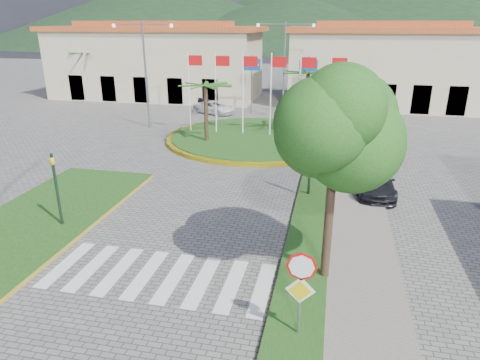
% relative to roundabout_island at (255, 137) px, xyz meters
% --- Properties ---
extents(sidewalk_right, '(4.00, 28.00, 0.15)m').
position_rel_roundabout_island_xyz_m(sidewalk_right, '(6.00, -20.00, -0.10)').
color(sidewalk_right, gray).
rests_on(sidewalk_right, ground).
extents(verge_right, '(1.60, 28.00, 0.18)m').
position_rel_roundabout_island_xyz_m(verge_right, '(4.80, -20.00, -0.08)').
color(verge_right, '#1A4012').
rests_on(verge_right, ground).
extents(median_left, '(5.00, 14.00, 0.18)m').
position_rel_roundabout_island_xyz_m(median_left, '(-6.50, -16.00, -0.08)').
color(median_left, '#1A4012').
rests_on(median_left, ground).
extents(crosswalk, '(8.00, 3.00, 0.01)m').
position_rel_roundabout_island_xyz_m(crosswalk, '(-0.00, -18.00, -0.17)').
color(crosswalk, silver).
rests_on(crosswalk, ground).
extents(roundabout_island, '(12.70, 12.70, 6.00)m').
position_rel_roundabout_island_xyz_m(roundabout_island, '(0.00, 0.00, 0.00)').
color(roundabout_island, yellow).
rests_on(roundabout_island, ground).
extents(stop_sign, '(0.80, 0.11, 2.65)m').
position_rel_roundabout_island_xyz_m(stop_sign, '(4.90, -20.04, 1.62)').
color(stop_sign, slate).
rests_on(stop_sign, ground).
extents(deciduous_tree, '(3.60, 3.60, 6.80)m').
position_rel_roundabout_island_xyz_m(deciduous_tree, '(5.50, -17.00, 5.00)').
color(deciduous_tree, black).
rests_on(deciduous_tree, ground).
extents(traffic_light_left, '(0.15, 0.18, 3.20)m').
position_rel_roundabout_island_xyz_m(traffic_light_left, '(-5.20, -15.50, 1.77)').
color(traffic_light_left, black).
rests_on(traffic_light_left, ground).
extents(traffic_light_right, '(0.15, 0.18, 3.20)m').
position_rel_roundabout_island_xyz_m(traffic_light_right, '(4.50, -10.00, 1.77)').
color(traffic_light_right, black).
rests_on(traffic_light_right, ground).
extents(traffic_light_far, '(0.18, 0.15, 3.20)m').
position_rel_roundabout_island_xyz_m(traffic_light_far, '(8.00, 4.00, 1.77)').
color(traffic_light_far, black).
rests_on(traffic_light_far, ground).
extents(direction_sign_west, '(1.60, 0.14, 5.20)m').
position_rel_roundabout_island_xyz_m(direction_sign_west, '(-2.00, 8.97, 3.36)').
color(direction_sign_west, slate).
rests_on(direction_sign_west, ground).
extents(direction_sign_east, '(1.60, 0.14, 5.20)m').
position_rel_roundabout_island_xyz_m(direction_sign_east, '(3.00, 8.97, 3.36)').
color(direction_sign_east, slate).
rests_on(direction_sign_east, ground).
extents(street_lamp_centre, '(4.80, 0.16, 8.00)m').
position_rel_roundabout_island_xyz_m(street_lamp_centre, '(1.00, 8.00, 4.32)').
color(street_lamp_centre, slate).
rests_on(street_lamp_centre, ground).
extents(street_lamp_west, '(4.80, 0.16, 8.00)m').
position_rel_roundabout_island_xyz_m(street_lamp_west, '(-9.00, 2.00, 4.32)').
color(street_lamp_west, slate).
rests_on(street_lamp_west, ground).
extents(building_left, '(23.32, 9.54, 8.05)m').
position_rel_roundabout_island_xyz_m(building_left, '(-14.00, 16.00, 3.73)').
color(building_left, '#BDB48F').
rests_on(building_left, ground).
extents(building_right, '(19.08, 9.54, 8.05)m').
position_rel_roundabout_island_xyz_m(building_right, '(10.00, 16.00, 3.73)').
color(building_right, '#BDB48F').
rests_on(building_right, ground).
extents(hill_far_west, '(140.00, 140.00, 22.00)m').
position_rel_roundabout_island_xyz_m(hill_far_west, '(-55.00, 118.00, 10.83)').
color(hill_far_west, black).
rests_on(hill_far_west, ground).
extents(hill_far_mid, '(180.00, 180.00, 30.00)m').
position_rel_roundabout_island_xyz_m(hill_far_mid, '(15.00, 138.00, 14.83)').
color(hill_far_mid, black).
rests_on(hill_far_mid, ground).
extents(hill_near_back, '(110.00, 110.00, 16.00)m').
position_rel_roundabout_island_xyz_m(hill_near_back, '(-10.00, 108.00, 7.83)').
color(hill_near_back, black).
rests_on(hill_near_back, ground).
extents(white_van, '(4.44, 3.28, 1.12)m').
position_rel_roundabout_island_xyz_m(white_van, '(-5.34, 8.25, 0.39)').
color(white_van, silver).
rests_on(white_van, ground).
extents(car_dark_a, '(4.04, 2.86, 1.28)m').
position_rel_roundabout_island_xyz_m(car_dark_a, '(-8.00, 12.25, 0.47)').
color(car_dark_a, black).
rests_on(car_dark_a, ground).
extents(car_dark_b, '(3.77, 1.60, 1.21)m').
position_rel_roundabout_island_xyz_m(car_dark_b, '(3.18, 13.12, 0.43)').
color(car_dark_b, black).
rests_on(car_dark_b, ground).
extents(car_side_right, '(1.95, 4.46, 1.27)m').
position_rel_roundabout_island_xyz_m(car_side_right, '(7.61, -8.70, 0.46)').
color(car_side_right, black).
rests_on(car_side_right, ground).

